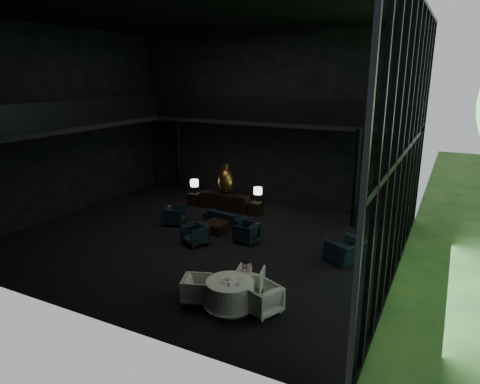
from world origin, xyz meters
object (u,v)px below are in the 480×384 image
at_px(lounge_armchair_east, 246,231).
at_px(dining_table, 230,295).
at_px(table_lamp_right, 258,191).
at_px(lounge_armchair_west, 175,214).
at_px(dining_chair_east, 263,297).
at_px(console, 225,202).
at_px(dining_chair_west, 197,288).
at_px(side_table_left, 195,199).
at_px(table_lamp_left, 194,184).
at_px(dining_chair_north, 250,278).
at_px(sofa, 225,215).
at_px(side_table_right, 256,208).
at_px(bronze_urn, 226,181).
at_px(lounge_armchair_south, 195,233).
at_px(coffee_table, 216,227).
at_px(child, 248,269).
at_px(window_armchair, 347,246).

bearing_deg(lounge_armchair_east, dining_table, 27.29).
height_order(table_lamp_right, dining_table, table_lamp_right).
relative_size(lounge_armchair_west, dining_chair_east, 0.99).
height_order(console, dining_chair_west, dining_chair_west).
height_order(side_table_left, table_lamp_left, table_lamp_left).
bearing_deg(dining_chair_north, dining_chair_east, 119.71).
relative_size(sofa, lounge_armchair_west, 1.86).
height_order(side_table_right, lounge_armchair_west, lounge_armchair_west).
height_order(dining_table, dining_chair_east, dining_chair_east).
bearing_deg(console, dining_chair_west, -66.23).
xyz_separation_m(lounge_armchair_west, dining_chair_west, (4.19, -4.85, -0.05)).
bearing_deg(bronze_urn, dining_chair_north, -56.13).
relative_size(bronze_urn, table_lamp_right, 2.20).
relative_size(lounge_armchair_south, dining_chair_north, 1.12).
relative_size(side_table_left, side_table_right, 1.03).
relative_size(coffee_table, dining_table, 0.61).
relative_size(side_table_right, child, 1.03).
distance_m(lounge_armchair_south, child, 4.04).
bearing_deg(dining_chair_east, coffee_table, -113.52).
height_order(console, dining_table, dining_table).
relative_size(side_table_right, window_armchair, 0.44).
distance_m(window_armchair, dining_chair_west, 5.38).
bearing_deg(dining_chair_north, side_table_right, -78.57).
bearing_deg(window_armchair, side_table_left, -83.34).
xyz_separation_m(console, sofa, (0.93, -1.63, -0.05)).
bearing_deg(sofa, side_table_left, -21.16).
bearing_deg(side_table_right, window_armchair, -33.24).
distance_m(table_lamp_right, dining_chair_west, 7.99).
relative_size(window_armchair, coffee_table, 1.44).
xyz_separation_m(bronze_urn, child, (4.36, -6.65, -0.61)).
relative_size(dining_table, child, 2.64).
bearing_deg(lounge_armchair_west, window_armchair, -112.37).
bearing_deg(lounge_armchair_west, dining_chair_west, -158.20).
xyz_separation_m(dining_chair_west, child, (1.02, 1.08, 0.33)).
height_order(lounge_armchair_east, window_armchair, window_armchair).
height_order(bronze_urn, dining_table, bronze_urn).
height_order(side_table_right, sofa, sofa).
relative_size(window_armchair, dining_chair_west, 1.62).
height_order(sofa, lounge_armchair_east, lounge_armchair_east).
xyz_separation_m(side_table_right, lounge_armchair_south, (-0.52, -4.15, 0.15)).
xyz_separation_m(sofa, lounge_armchair_south, (0.15, -2.55, 0.11)).
distance_m(lounge_armchair_west, dining_table, 6.98).
height_order(side_table_left, coffee_table, side_table_left).
height_order(side_table_right, dining_chair_north, dining_chair_north).
height_order(bronze_urn, dining_chair_north, bronze_urn).
bearing_deg(lounge_armchair_east, child, 33.24).
bearing_deg(lounge_armchair_west, dining_chair_north, -143.98).
bearing_deg(bronze_urn, child, -56.75).
xyz_separation_m(console, coffee_table, (1.12, -2.73, -0.17)).
relative_size(table_lamp_left, child, 1.18).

